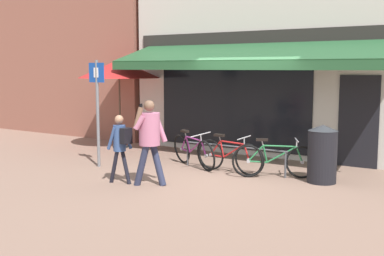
{
  "coord_description": "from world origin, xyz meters",
  "views": [
    {
      "loc": [
        4.84,
        -8.67,
        2.26
      ],
      "look_at": [
        -0.4,
        -0.55,
        1.05
      ],
      "focal_mm": 45.0,
      "sensor_mm": 36.0,
      "label": 1
    }
  ],
  "objects_px": {
    "bicycle_purple": "(193,151)",
    "cafe_parasol": "(119,69)",
    "bicycle_red": "(229,156)",
    "pedestrian_adult": "(149,134)",
    "litter_bin": "(322,154)",
    "parking_sign": "(97,102)",
    "pedestrian_child": "(121,140)",
    "bicycle_green": "(275,160)"
  },
  "relations": [
    {
      "from": "bicycle_red",
      "to": "parking_sign",
      "type": "relative_size",
      "value": 0.69
    },
    {
      "from": "bicycle_purple",
      "to": "bicycle_red",
      "type": "distance_m",
      "value": 0.98
    },
    {
      "from": "bicycle_red",
      "to": "cafe_parasol",
      "type": "distance_m",
      "value": 4.77
    },
    {
      "from": "bicycle_green",
      "to": "parking_sign",
      "type": "bearing_deg",
      "value": 168.75
    },
    {
      "from": "litter_bin",
      "to": "bicycle_purple",
      "type": "bearing_deg",
      "value": -177.43
    },
    {
      "from": "pedestrian_child",
      "to": "parking_sign",
      "type": "height_order",
      "value": "parking_sign"
    },
    {
      "from": "bicycle_red",
      "to": "parking_sign",
      "type": "bearing_deg",
      "value": -154.17
    },
    {
      "from": "parking_sign",
      "to": "cafe_parasol",
      "type": "relative_size",
      "value": 0.98
    },
    {
      "from": "bicycle_purple",
      "to": "litter_bin",
      "type": "bearing_deg",
      "value": 29.0
    },
    {
      "from": "bicycle_purple",
      "to": "pedestrian_adult",
      "type": "height_order",
      "value": "pedestrian_adult"
    },
    {
      "from": "bicycle_red",
      "to": "bicycle_green",
      "type": "height_order",
      "value": "bicycle_red"
    },
    {
      "from": "bicycle_green",
      "to": "litter_bin",
      "type": "relative_size",
      "value": 1.39
    },
    {
      "from": "bicycle_green",
      "to": "parking_sign",
      "type": "distance_m",
      "value": 4.17
    },
    {
      "from": "bicycle_red",
      "to": "litter_bin",
      "type": "xyz_separation_m",
      "value": [
        1.97,
        0.21,
        0.21
      ]
    },
    {
      "from": "parking_sign",
      "to": "cafe_parasol",
      "type": "height_order",
      "value": "cafe_parasol"
    },
    {
      "from": "bicycle_green",
      "to": "pedestrian_adult",
      "type": "bearing_deg",
      "value": -160.65
    },
    {
      "from": "bicycle_green",
      "to": "litter_bin",
      "type": "bearing_deg",
      "value": -19.81
    },
    {
      "from": "pedestrian_adult",
      "to": "pedestrian_child",
      "type": "relative_size",
      "value": 1.22
    },
    {
      "from": "bicycle_red",
      "to": "pedestrian_adult",
      "type": "distance_m",
      "value": 2.08
    },
    {
      "from": "pedestrian_child",
      "to": "litter_bin",
      "type": "xyz_separation_m",
      "value": [
        3.29,
        2.23,
        -0.28
      ]
    },
    {
      "from": "bicycle_red",
      "to": "pedestrian_adult",
      "type": "xyz_separation_m",
      "value": [
        -0.74,
        -1.83,
        0.64
      ]
    },
    {
      "from": "bicycle_red",
      "to": "pedestrian_adult",
      "type": "bearing_deg",
      "value": -106.91
    },
    {
      "from": "litter_bin",
      "to": "bicycle_green",
      "type": "bearing_deg",
      "value": -172.11
    },
    {
      "from": "bicycle_red",
      "to": "pedestrian_child",
      "type": "bearing_deg",
      "value": -117.8
    },
    {
      "from": "bicycle_green",
      "to": "cafe_parasol",
      "type": "relative_size",
      "value": 0.64
    },
    {
      "from": "bicycle_red",
      "to": "bicycle_green",
      "type": "xyz_separation_m",
      "value": [
        1.03,
        0.08,
        -0.0
      ]
    },
    {
      "from": "pedestrian_child",
      "to": "cafe_parasol",
      "type": "height_order",
      "value": "cafe_parasol"
    },
    {
      "from": "pedestrian_adult",
      "to": "bicycle_red",
      "type": "bearing_deg",
      "value": -115.48
    },
    {
      "from": "bicycle_purple",
      "to": "bicycle_red",
      "type": "bearing_deg",
      "value": 22.05
    },
    {
      "from": "parking_sign",
      "to": "bicycle_purple",
      "type": "bearing_deg",
      "value": 31.54
    },
    {
      "from": "pedestrian_adult",
      "to": "litter_bin",
      "type": "relative_size",
      "value": 1.45
    },
    {
      "from": "pedestrian_child",
      "to": "bicycle_green",
      "type": "bearing_deg",
      "value": -131.4
    },
    {
      "from": "bicycle_green",
      "to": "parking_sign",
      "type": "relative_size",
      "value": 0.66
    },
    {
      "from": "pedestrian_child",
      "to": "litter_bin",
      "type": "height_order",
      "value": "pedestrian_child"
    },
    {
      "from": "pedestrian_adult",
      "to": "pedestrian_child",
      "type": "bearing_deg",
      "value": 14.99
    },
    {
      "from": "litter_bin",
      "to": "parking_sign",
      "type": "height_order",
      "value": "parking_sign"
    },
    {
      "from": "parking_sign",
      "to": "litter_bin",
      "type": "bearing_deg",
      "value": 14.81
    },
    {
      "from": "bicycle_red",
      "to": "bicycle_green",
      "type": "relative_size",
      "value": 1.05
    },
    {
      "from": "bicycle_red",
      "to": "litter_bin",
      "type": "bearing_deg",
      "value": 11.2
    },
    {
      "from": "bicycle_purple",
      "to": "parking_sign",
      "type": "bearing_deg",
      "value": -122.03
    },
    {
      "from": "parking_sign",
      "to": "cafe_parasol",
      "type": "distance_m",
      "value": 2.8
    },
    {
      "from": "bicycle_purple",
      "to": "cafe_parasol",
      "type": "relative_size",
      "value": 0.66
    }
  ]
}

